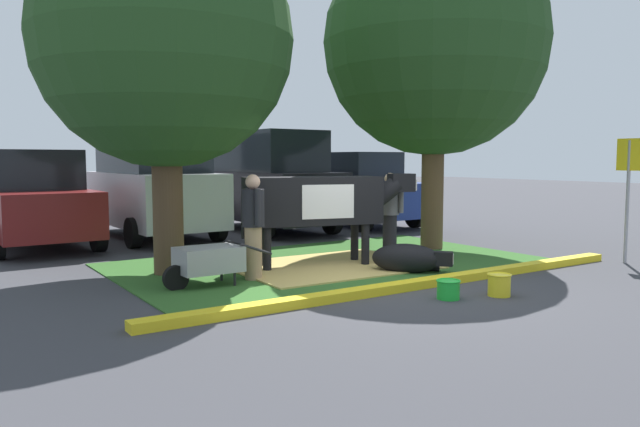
% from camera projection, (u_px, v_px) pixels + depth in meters
% --- Properties ---
extents(ground_plane, '(80.00, 80.00, 0.00)m').
position_uv_depth(ground_plane, '(391.00, 286.00, 8.85)').
color(ground_plane, '#38383D').
extents(grass_island, '(7.27, 4.47, 0.02)m').
position_uv_depth(grass_island, '(330.00, 263.00, 10.75)').
color(grass_island, '#2D5B23').
rests_on(grass_island, ground).
extents(curb_yellow, '(8.47, 0.24, 0.12)m').
position_uv_depth(curb_yellow, '(424.00, 283.00, 8.77)').
color(curb_yellow, yellow).
rests_on(curb_yellow, ground).
extents(hay_bedding, '(3.26, 2.48, 0.04)m').
position_uv_depth(hay_bedding, '(330.00, 266.00, 10.34)').
color(hay_bedding, tan).
rests_on(hay_bedding, ground).
extents(shade_tree_left, '(4.00, 4.00, 5.69)m').
position_uv_depth(shade_tree_left, '(164.00, 40.00, 9.40)').
color(shade_tree_left, '#4C3823').
rests_on(shade_tree_left, ground).
extents(shade_tree_right, '(4.44, 4.44, 6.35)m').
position_uv_depth(shade_tree_right, '(435.00, 44.00, 12.11)').
color(shade_tree_right, brown).
rests_on(shade_tree_right, ground).
extents(cow_holstein, '(3.07, 1.26, 1.58)m').
position_uv_depth(cow_holstein, '(319.00, 201.00, 10.32)').
color(cow_holstein, black).
rests_on(cow_holstein, ground).
extents(calf_lying, '(1.12, 1.18, 0.48)m').
position_uv_depth(calf_lying, '(408.00, 259.00, 9.81)').
color(calf_lying, black).
rests_on(calf_lying, ground).
extents(person_handler, '(0.34, 0.48, 1.58)m').
position_uv_depth(person_handler, '(390.00, 213.00, 11.29)').
color(person_handler, black).
rests_on(person_handler, ground).
extents(person_visitor_near, '(0.34, 0.52, 1.61)m').
position_uv_depth(person_visitor_near, '(253.00, 224.00, 9.17)').
color(person_visitor_near, '#9E7F5B').
rests_on(person_visitor_near, ground).
extents(wheelbarrow, '(1.60, 0.61, 0.63)m').
position_uv_depth(wheelbarrow, '(207.00, 260.00, 8.75)').
color(wheelbarrow, gray).
rests_on(wheelbarrow, ground).
extents(parking_sign, '(0.06, 0.44, 2.19)m').
position_uv_depth(parking_sign, '(629.00, 176.00, 10.66)').
color(parking_sign, '#99999E').
rests_on(parking_sign, ground).
extents(bucket_green, '(0.32, 0.32, 0.25)m').
position_uv_depth(bucket_green, '(448.00, 289.00, 8.01)').
color(bucket_green, green).
rests_on(bucket_green, ground).
extents(bucket_yellow, '(0.32, 0.32, 0.30)m').
position_uv_depth(bucket_yellow, '(499.00, 284.00, 8.19)').
color(bucket_yellow, yellow).
rests_on(bucket_yellow, ground).
extents(sedan_silver, '(2.10, 4.44, 2.02)m').
position_uv_depth(sedan_silver, '(34.00, 200.00, 12.70)').
color(sedan_silver, maroon).
rests_on(sedan_silver, ground).
extents(suv_dark_grey, '(2.21, 4.64, 2.52)m').
position_uv_depth(suv_dark_grey, '(152.00, 183.00, 14.24)').
color(suv_dark_grey, '#B7B7BC').
rests_on(suv_dark_grey, ground).
extents(suv_black, '(2.21, 4.64, 2.52)m').
position_uv_depth(suv_black, '(267.00, 181.00, 15.49)').
color(suv_black, black).
rests_on(suv_black, ground).
extents(sedan_blue, '(2.10, 4.44, 2.02)m').
position_uv_depth(sedan_blue, '(356.00, 190.00, 16.93)').
color(sedan_blue, navy).
rests_on(sedan_blue, ground).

